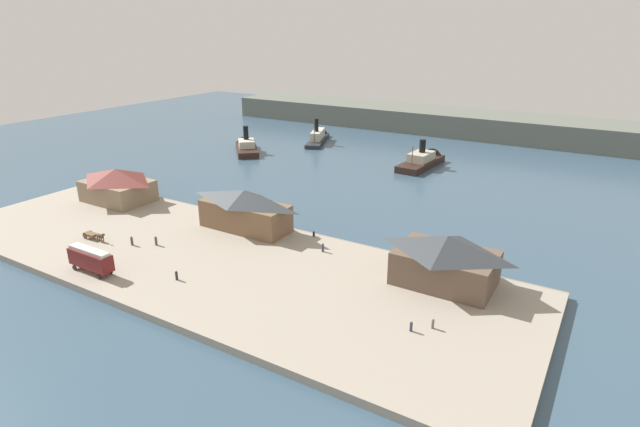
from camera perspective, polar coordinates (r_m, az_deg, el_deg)
The scene contains 20 objects.
ground_plane at distance 105.60m, azimuth -4.47°, elevation -0.99°, with size 320.00×320.00×0.00m, color #385166.
quay_promenade at distance 89.91m, azimuth -12.63°, elevation -5.02°, with size 110.00×36.00×1.20m, color #9E9384.
seawall_edge at distance 102.72m, azimuth -5.63°, elevation -1.36°, with size 110.00×0.80×1.00m, color gray.
ferry_shed_central_terminal at distance 122.11m, azimuth -21.77°, elevation 3.01°, with size 15.01×10.53×7.37m.
ferry_shed_east_terminal at distance 98.52m, azimuth -8.40°, elevation 0.47°, with size 17.94×7.38×7.87m.
ferry_shed_west_terminal at distance 79.41m, azimuth 13.92°, elevation -5.01°, with size 14.96×10.22×7.83m.
street_tram at distance 88.91m, azimuth -24.32°, elevation -4.61°, with size 8.54×2.42×4.06m.
horse_cart at distance 102.29m, azimuth -23.96°, elevation -2.23°, with size 5.58×1.44×1.87m.
pedestrian_standing_center at distance 97.43m, azimuth -20.34°, elevation -2.90°, with size 0.44×0.44×1.77m.
pedestrian_walking_west at distance 88.81m, azimuth 0.31°, elevation -3.84°, with size 0.41×0.41×1.67m.
pedestrian_near_east_shed at distance 95.99m, azimuth -17.90°, elevation -2.94°, with size 0.44×0.44×1.78m.
pedestrian_near_west_shed at distance 82.49m, azimuth -15.78°, elevation -6.70°, with size 0.41×0.41×1.64m.
pedestrian_by_tram at distance 69.38m, azimuth 12.53°, elevation -11.96°, with size 0.38×0.38×1.52m.
pedestrian_at_waters_edge at distance 68.27m, azimuth 10.17°, elevation -12.35°, with size 0.38×0.38×1.53m.
mooring_post_center_west at distance 95.30m, azimuth -0.70°, elevation -2.30°, with size 0.44×0.44×0.90m, color black.
mooring_post_center_east at distance 135.87m, azimuth -23.33°, elevation 3.01°, with size 0.44×0.44×0.90m, color black.
ferry_approaching_east at distance 167.16m, azimuth -8.26°, elevation 7.45°, with size 17.20×17.97×10.23m.
ferry_near_quay at distance 151.31m, azimuth 11.64°, elevation 5.89°, with size 7.88×22.37×9.86m.
ferry_mid_harbor at distance 180.31m, azimuth -0.14°, elevation 8.61°, with size 13.11×23.98×10.13m.
far_headland at distance 201.21m, azimuth 14.18°, elevation 9.98°, with size 180.00×24.00×8.00m, color #60665B.
Camera 1 is at (57.61, -79.67, 38.53)m, focal length 28.56 mm.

